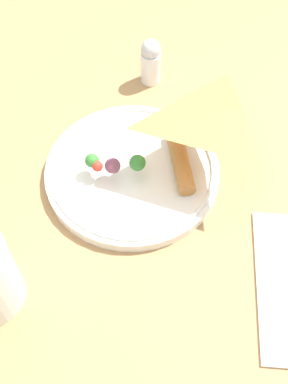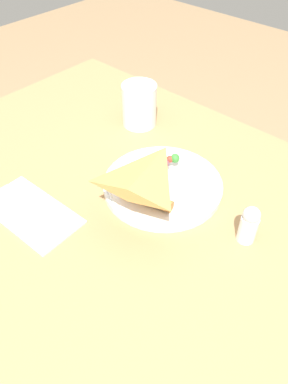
# 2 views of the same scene
# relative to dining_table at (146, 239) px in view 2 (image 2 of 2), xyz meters

# --- Properties ---
(ground_plane) EXTENTS (6.00, 6.00, 0.00)m
(ground_plane) POSITION_rel_dining_table_xyz_m (0.00, 0.00, -0.63)
(ground_plane) COLOR #997A56
(dining_table) EXTENTS (1.20, 0.80, 0.72)m
(dining_table) POSITION_rel_dining_table_xyz_m (0.00, 0.00, 0.00)
(dining_table) COLOR #A87F51
(dining_table) RESTS_ON ground_plane
(plate_pizza) EXTENTS (0.25, 0.25, 0.05)m
(plate_pizza) POSITION_rel_dining_table_xyz_m (-0.01, 0.07, 0.11)
(plate_pizza) COLOR white
(plate_pizza) RESTS_ON dining_table
(milk_glass) EXTENTS (0.09, 0.09, 0.11)m
(milk_glass) POSITION_rel_dining_table_xyz_m (-0.22, 0.22, 0.15)
(milk_glass) COLOR white
(milk_glass) RESTS_ON dining_table
(napkin_folded) EXTENTS (0.21, 0.12, 0.00)m
(napkin_folded) POSITION_rel_dining_table_xyz_m (-0.16, -0.16, 0.10)
(napkin_folded) COLOR white
(napkin_folded) RESTS_ON dining_table
(butter_knife) EXTENTS (0.20, 0.02, 0.01)m
(butter_knife) POSITION_rel_dining_table_xyz_m (-0.17, -0.16, 0.11)
(butter_knife) COLOR #B2B2B7
(butter_knife) RESTS_ON napkin_folded
(salt_shaker) EXTENTS (0.03, 0.03, 0.08)m
(salt_shaker) POSITION_rel_dining_table_xyz_m (0.19, 0.06, 0.14)
(salt_shaker) COLOR white
(salt_shaker) RESTS_ON dining_table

